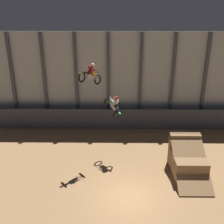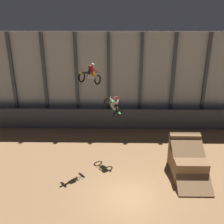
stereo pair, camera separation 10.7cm
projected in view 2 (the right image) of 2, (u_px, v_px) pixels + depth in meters
ground_plane at (128, 198)px, 16.09m from camera, size 60.00×60.00×0.00m
arena_back_wall at (125, 80)px, 24.99m from camera, size 32.00×0.40×9.02m
lower_barrier at (124, 119)px, 25.23m from camera, size 31.36×0.20×1.98m
dirt_ramp at (187, 161)px, 18.39m from camera, size 2.21×4.14×2.60m
rider_bike_left_air at (90, 75)px, 18.14m from camera, size 1.72×1.64×1.62m
rider_bike_right_air at (114, 105)px, 19.45m from camera, size 1.55×1.79×1.69m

